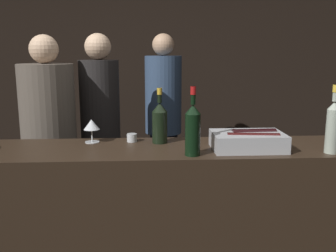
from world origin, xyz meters
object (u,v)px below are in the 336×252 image
at_px(champagne_bottle, 160,122).
at_px(candle_votive, 132,138).
at_px(wine_glass, 92,125).
at_px(person_in_hoodie, 163,115).
at_px(ice_bin_with_bottles, 249,140).
at_px(person_blond_tee, 50,140).
at_px(red_wine_bottle_burgundy, 193,128).
at_px(rose_wine_bottle, 333,124).
at_px(person_grey_polo, 101,129).

bearing_deg(champagne_bottle, candle_votive, 167.88).
bearing_deg(wine_glass, person_in_hoodie, 71.05).
xyz_separation_m(ice_bin_with_bottles, person_blond_tee, (-1.31, 0.81, -0.17)).
distance_m(red_wine_bottle_burgundy, champagne_bottle, 0.33).
relative_size(wine_glass, rose_wine_bottle, 0.38).
height_order(wine_glass, rose_wine_bottle, rose_wine_bottle).
relative_size(rose_wine_bottle, person_grey_polo, 0.21).
distance_m(rose_wine_bottle, person_grey_polo, 1.81).
distance_m(wine_glass, candle_votive, 0.25).
xyz_separation_m(rose_wine_bottle, person_grey_polo, (-1.37, 1.15, -0.25)).
relative_size(rose_wine_bottle, person_blond_tee, 0.21).
bearing_deg(person_blond_tee, rose_wine_bottle, 33.88).
distance_m(ice_bin_with_bottles, candle_votive, 0.69).
bearing_deg(person_grey_polo, ice_bin_with_bottles, -80.53).
bearing_deg(rose_wine_bottle, candle_votive, 163.64).
bearing_deg(ice_bin_with_bottles, wine_glass, 166.72).
xyz_separation_m(red_wine_bottle_burgundy, champagne_bottle, (-0.16, 0.29, -0.02)).
bearing_deg(candle_votive, person_in_hoodie, 79.94).
xyz_separation_m(ice_bin_with_bottles, champagne_bottle, (-0.49, 0.18, 0.08)).
distance_m(wine_glass, champagne_bottle, 0.41).
relative_size(ice_bin_with_bottles, rose_wine_bottle, 1.07).
xyz_separation_m(wine_glass, red_wine_bottle_burgundy, (0.57, -0.32, 0.04)).
bearing_deg(champagne_bottle, person_grey_polo, 117.75).
height_order(champagne_bottle, person_in_hoodie, person_in_hoodie).
relative_size(rose_wine_bottle, champagne_bottle, 1.12).
height_order(rose_wine_bottle, champagne_bottle, rose_wine_bottle).
height_order(ice_bin_with_bottles, wine_glass, wine_glass).
bearing_deg(person_grey_polo, person_in_hoodie, 14.79).
height_order(ice_bin_with_bottles, candle_votive, ice_bin_with_bottles).
bearing_deg(rose_wine_bottle, ice_bin_with_bottles, 166.50).
bearing_deg(person_grey_polo, champagne_bottle, -94.87).
bearing_deg(candle_votive, person_grey_polo, 109.20).
relative_size(ice_bin_with_bottles, person_blond_tee, 0.23).
relative_size(red_wine_bottle_burgundy, person_grey_polo, 0.21).
height_order(ice_bin_with_bottles, red_wine_bottle_burgundy, red_wine_bottle_burgundy).
relative_size(champagne_bottle, person_in_hoodie, 0.18).
bearing_deg(wine_glass, rose_wine_bottle, -13.35).
height_order(ice_bin_with_bottles, champagne_bottle, champagne_bottle).
relative_size(ice_bin_with_bottles, candle_votive, 6.45).
bearing_deg(person_in_hoodie, candle_votive, 143.72).
height_order(ice_bin_with_bottles, person_in_hoodie, person_in_hoodie).
distance_m(wine_glass, red_wine_bottle_burgundy, 0.65).
bearing_deg(person_in_hoodie, ice_bin_with_bottles, 167.64).
height_order(wine_glass, person_blond_tee, person_blond_tee).
height_order(rose_wine_bottle, person_blond_tee, person_blond_tee).
bearing_deg(person_in_hoodie, person_grey_polo, 111.20).
relative_size(wine_glass, person_in_hoodie, 0.08).
relative_size(wine_glass, person_blond_tee, 0.08).
xyz_separation_m(person_blond_tee, person_grey_polo, (0.36, 0.24, 0.03)).
distance_m(red_wine_bottle_burgundy, person_blond_tee, 1.37).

